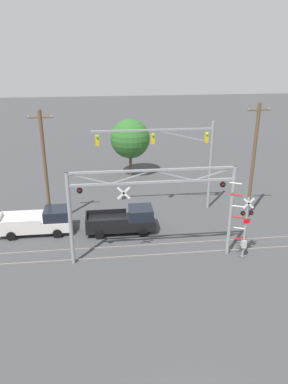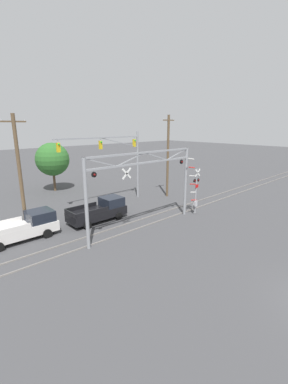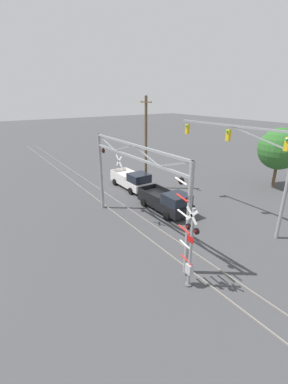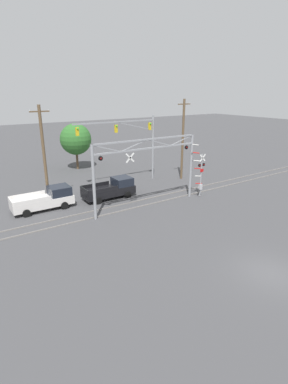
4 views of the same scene
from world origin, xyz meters
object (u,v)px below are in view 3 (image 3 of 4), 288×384
at_px(crossing_gantry, 134,176).
at_px(background_tree_beyond_span, 280,149).
at_px(crossing_signal_mast, 189,249).
at_px(pickup_truck_lead, 167,201).
at_px(traffic_signal_span, 257,156).
at_px(utility_pole_left, 146,143).
at_px(pickup_truck_following, 132,180).

bearing_deg(crossing_gantry, background_tree_beyond_span, 89.91).
bearing_deg(crossing_signal_mast, pickup_truck_lead, 148.18).
bearing_deg(pickup_truck_lead, traffic_signal_span, 34.51).
height_order(traffic_signal_span, utility_pole_left, utility_pole_left).
bearing_deg(crossing_gantry, pickup_truck_following, 149.52).
relative_size(crossing_signal_mast, traffic_signal_span, 0.55).
relative_size(crossing_gantry, pickup_truck_following, 1.99).
height_order(crossing_signal_mast, utility_pole_left, utility_pole_left).
height_order(pickup_truck_lead, background_tree_beyond_span, background_tree_beyond_span).
distance_m(pickup_truck_following, background_tree_beyond_span, 15.68).
relative_size(crossing_signal_mast, pickup_truck_lead, 1.05).
height_order(utility_pole_left, background_tree_beyond_span, utility_pole_left).
bearing_deg(pickup_truck_lead, background_tree_beyond_span, 83.19).
xyz_separation_m(traffic_signal_span, pickup_truck_lead, (-5.34, -3.67, -4.49)).
height_order(crossing_gantry, pickup_truck_lead, crossing_gantry).
relative_size(pickup_truck_lead, background_tree_beyond_span, 0.84).
distance_m(crossing_signal_mast, utility_pole_left, 15.59).
bearing_deg(pickup_truck_lead, crossing_signal_mast, -31.82).
bearing_deg(crossing_gantry, crossing_signal_mast, -5.62).
xyz_separation_m(traffic_signal_span, pickup_truck_following, (-11.93, -3.09, -4.49)).
distance_m(utility_pole_left, background_tree_beyond_span, 13.90).
distance_m(traffic_signal_span, pickup_truck_lead, 7.89).
relative_size(pickup_truck_following, utility_pole_left, 0.59).
height_order(crossing_signal_mast, pickup_truck_following, crossing_signal_mast).
distance_m(traffic_signal_span, utility_pole_left, 11.49).
bearing_deg(pickup_truck_following, utility_pole_left, 66.06).
relative_size(crossing_gantry, utility_pole_left, 1.17).
distance_m(crossing_signal_mast, background_tree_beyond_span, 19.49).
relative_size(traffic_signal_span, background_tree_beyond_span, 1.61).
bearing_deg(crossing_gantry, utility_pole_left, 140.98).
xyz_separation_m(crossing_signal_mast, background_tree_beyond_span, (-6.19, 18.37, 2.00)).
relative_size(traffic_signal_span, pickup_truck_lead, 1.91).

